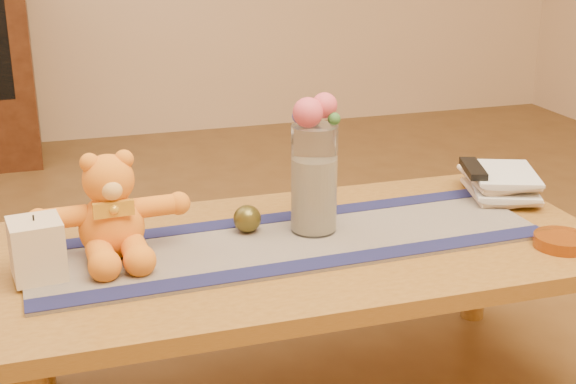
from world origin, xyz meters
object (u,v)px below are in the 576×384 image
object	(u,v)px
pillar_candle	(37,249)
book_bottom	(470,194)
glass_vase	(314,179)
tv_remote	(473,169)
bronze_ball	(247,219)
teddy_bear	(110,206)
amber_dish	(561,241)

from	to	relation	value
pillar_candle	book_bottom	bearing A→B (deg)	9.29
glass_vase	tv_remote	xyz separation A→B (m)	(0.49, 0.10, -0.05)
bronze_ball	book_bottom	xyz separation A→B (m)	(0.65, 0.08, -0.03)
bronze_ball	book_bottom	distance (m)	0.65
bronze_ball	pillar_candle	bearing A→B (deg)	-167.34
bronze_ball	book_bottom	world-z (taller)	bronze_ball
teddy_bear	glass_vase	xyz separation A→B (m)	(0.47, -0.01, 0.02)
teddy_bear	pillar_candle	size ratio (longest dim) A/B	2.62
teddy_bear	pillar_candle	world-z (taller)	teddy_bear
glass_vase	book_bottom	bearing A→B (deg)	12.99
book_bottom	tv_remote	distance (m)	0.08
book_bottom	teddy_bear	bearing A→B (deg)	-158.83
pillar_candle	amber_dish	xyz separation A→B (m)	(1.16, -0.18, -0.06)
pillar_candle	tv_remote	distance (m)	1.14
pillar_candle	amber_dish	size ratio (longest dim) A/B	0.99
bronze_ball	teddy_bear	bearing A→B (deg)	-174.76
tv_remote	amber_dish	distance (m)	0.36
pillar_candle	amber_dish	distance (m)	1.17
amber_dish	bronze_ball	bearing A→B (deg)	156.89
teddy_bear	pillar_candle	xyz separation A→B (m)	(-0.16, -0.08, -0.05)
teddy_bear	tv_remote	distance (m)	0.97
teddy_bear	book_bottom	xyz separation A→B (m)	(0.97, 0.11, -0.11)
teddy_bear	bronze_ball	bearing A→B (deg)	2.13
bronze_ball	tv_remote	distance (m)	0.65
tv_remote	book_bottom	bearing A→B (deg)	90.00
tv_remote	amber_dish	size ratio (longest dim) A/B	1.25
glass_vase	book_bottom	world-z (taller)	glass_vase
teddy_bear	book_bottom	distance (m)	0.98
teddy_bear	book_bottom	world-z (taller)	teddy_bear
glass_vase	book_bottom	distance (m)	0.52
book_bottom	tv_remote	world-z (taller)	tv_remote
tv_remote	amber_dish	bearing A→B (deg)	-66.96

